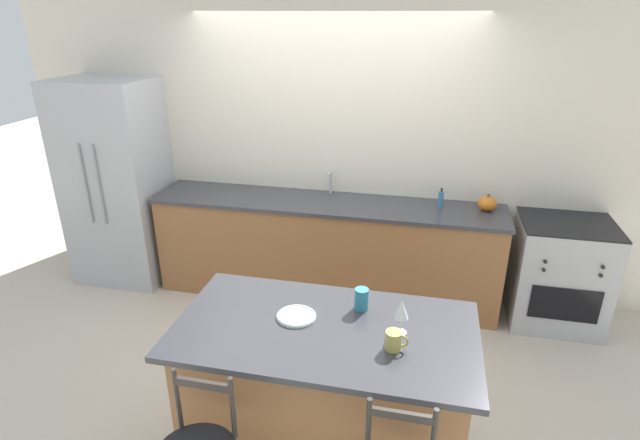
{
  "coord_description": "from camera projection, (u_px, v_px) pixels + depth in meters",
  "views": [
    {
      "loc": [
        0.86,
        -3.71,
        2.5
      ],
      "look_at": [
        0.16,
        -0.6,
        1.16
      ],
      "focal_mm": 28.0,
      "sensor_mm": 36.0,
      "label": 1
    }
  ],
  "objects": [
    {
      "name": "wall_back",
      "position": [
        333.0,
        147.0,
        4.56
      ],
      "size": [
        6.0,
        0.07,
        2.7
      ],
      "color": "beige",
      "rests_on": "ground_plane"
    },
    {
      "name": "soap_bottle",
      "position": [
        441.0,
        199.0,
        4.28
      ],
      "size": [
        0.05,
        0.05,
        0.17
      ],
      "color": "teal",
      "rests_on": "back_counter"
    },
    {
      "name": "pumpkin_decoration",
      "position": [
        487.0,
        204.0,
        4.21
      ],
      "size": [
        0.16,
        0.16,
        0.15
      ],
      "color": "orange",
      "rests_on": "back_counter"
    },
    {
      "name": "oven_range",
      "position": [
        559.0,
        273.0,
        4.2
      ],
      "size": [
        0.73,
        0.64,
        0.92
      ],
      "color": "#ADAFB5",
      "rests_on": "ground_plane"
    },
    {
      "name": "tumbler_cup",
      "position": [
        362.0,
        299.0,
        2.77
      ],
      "size": [
        0.08,
        0.08,
        0.12
      ],
      "color": "teal",
      "rests_on": "kitchen_island"
    },
    {
      "name": "wine_glass",
      "position": [
        402.0,
        310.0,
        2.53
      ],
      "size": [
        0.07,
        0.07,
        0.19
      ],
      "color": "white",
      "rests_on": "kitchen_island"
    },
    {
      "name": "kitchen_island",
      "position": [
        324.0,
        398.0,
        2.81
      ],
      "size": [
        1.6,
        0.86,
        0.96
      ],
      "color": "#936038",
      "rests_on": "ground_plane"
    },
    {
      "name": "dinner_plate",
      "position": [
        296.0,
        316.0,
        2.71
      ],
      "size": [
        0.21,
        0.21,
        0.02
      ],
      "color": "white",
      "rests_on": "kitchen_island"
    },
    {
      "name": "refrigerator",
      "position": [
        118.0,
        183.0,
        4.78
      ],
      "size": [
        0.86,
        0.71,
        1.95
      ],
      "color": "#ADAFB5",
      "rests_on": "ground_plane"
    },
    {
      "name": "ground_plane",
      "position": [
        317.0,
        312.0,
        4.48
      ],
      "size": [
        18.0,
        18.0,
        0.0
      ],
      "primitive_type": "plane",
      "color": "beige"
    },
    {
      "name": "coffee_mug",
      "position": [
        394.0,
        340.0,
        2.44
      ],
      "size": [
        0.12,
        0.08,
        0.1
      ],
      "color": "#C1B251",
      "rests_on": "kitchen_island"
    },
    {
      "name": "sink_faucet",
      "position": [
        330.0,
        180.0,
        4.56
      ],
      "size": [
        0.02,
        0.13,
        0.22
      ],
      "color": "#ADAFB5",
      "rests_on": "back_counter"
    },
    {
      "name": "back_counter",
      "position": [
        326.0,
        248.0,
        4.62
      ],
      "size": [
        3.13,
        0.65,
        0.94
      ],
      "color": "#936038",
      "rests_on": "ground_plane"
    }
  ]
}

